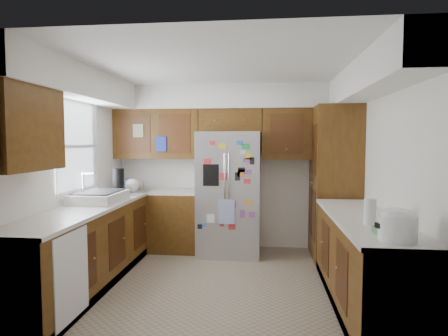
{
  "coord_description": "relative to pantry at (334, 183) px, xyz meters",
  "views": [
    {
      "loc": [
        0.51,
        -4.25,
        1.66
      ],
      "look_at": [
        0.01,
        0.35,
        1.33
      ],
      "focal_mm": 30.0,
      "sensor_mm": 36.0,
      "label": 1
    }
  ],
  "objects": [
    {
      "name": "pantry",
      "position": [
        0.0,
        0.0,
        0.0
      ],
      "size": [
        0.6,
        0.9,
        2.15
      ],
      "primitive_type": "cube",
      "color": "#492C0E",
      "rests_on": "ground"
    },
    {
      "name": "rice_cooker",
      "position": [
        -0.0,
        -2.53,
        -0.03
      ],
      "size": [
        0.29,
        0.28,
        0.25
      ],
      "color": "white",
      "rests_on": "right_counter_run"
    },
    {
      "name": "room_shell",
      "position": [
        -1.61,
        -0.79,
        0.75
      ],
      "size": [
        3.64,
        3.24,
        2.52
      ],
      "color": "white",
      "rests_on": "ground"
    },
    {
      "name": "bridge_cabinet",
      "position": [
        -1.5,
        0.28,
        0.9
      ],
      "size": [
        0.96,
        0.34,
        0.35
      ],
      "primitive_type": "cube",
      "color": "#492C0E",
      "rests_on": "fridge"
    },
    {
      "name": "fridge_top_items",
      "position": [
        -1.57,
        0.26,
        1.21
      ],
      "size": [
        0.55,
        0.36,
        0.29
      ],
      "color": "blue",
      "rests_on": "bridge_cabinet"
    },
    {
      "name": "sink_assembly",
      "position": [
        -3.0,
        -1.05,
        -0.09
      ],
      "size": [
        0.52,
        0.7,
        0.37
      ],
      "color": "white",
      "rests_on": "left_counter_run"
    },
    {
      "name": "fridge",
      "position": [
        -1.5,
        0.05,
        -0.17
      ],
      "size": [
        0.9,
        0.79,
        1.8
      ],
      "color": "#A5A5AA",
      "rests_on": "ground"
    },
    {
      "name": "paper_towel",
      "position": [
        -0.05,
        -1.99,
        -0.04
      ],
      "size": [
        0.1,
        0.1,
        0.24
      ],
      "primitive_type": "cylinder",
      "color": "white",
      "rests_on": "right_counter_run"
    },
    {
      "name": "right_counter_run",
      "position": [
        0.0,
        -1.62,
        -0.65
      ],
      "size": [
        0.63,
        2.25,
        0.92
      ],
      "color": "#492C0E",
      "rests_on": "ground"
    },
    {
      "name": "left_counter_clutter",
      "position": [
        -2.96,
        -0.32,
        -0.02
      ],
      "size": [
        0.32,
        0.86,
        0.38
      ],
      "color": "black",
      "rests_on": "left_counter_run"
    },
    {
      "name": "left_counter_run",
      "position": [
        -2.86,
        -1.12,
        -0.65
      ],
      "size": [
        1.36,
        3.2,
        0.92
      ],
      "color": "#492C0E",
      "rests_on": "ground"
    },
    {
      "name": "floor",
      "position": [
        -1.5,
        -1.15,
        -1.07
      ],
      "size": [
        3.6,
        3.6,
        0.0
      ],
      "primitive_type": "plane",
      "color": "gray",
      "rests_on": "ground"
    }
  ]
}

